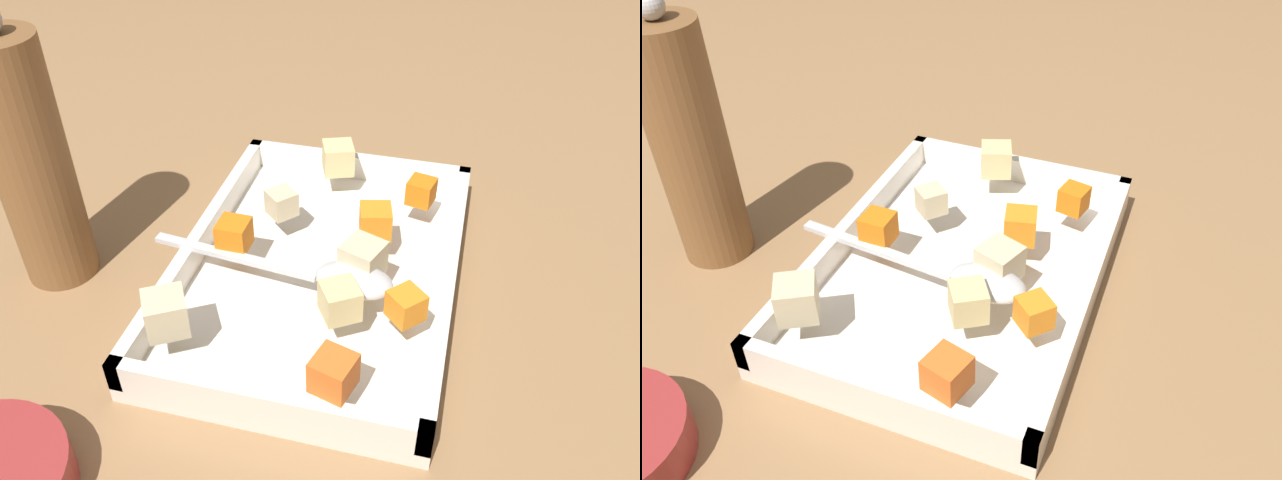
% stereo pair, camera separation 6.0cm
% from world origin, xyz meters
% --- Properties ---
extents(ground_plane, '(4.00, 4.00, 0.00)m').
position_xyz_m(ground_plane, '(0.00, 0.00, 0.00)').
color(ground_plane, '#936D47').
extents(baking_dish, '(0.36, 0.25, 0.04)m').
position_xyz_m(baking_dish, '(0.02, -0.01, 0.01)').
color(baking_dish, white).
rests_on(baking_dish, ground_plane).
extents(carrot_chunk_mid_left, '(0.04, 0.04, 0.03)m').
position_xyz_m(carrot_chunk_mid_left, '(-0.14, -0.05, 0.06)').
color(carrot_chunk_mid_left, orange).
rests_on(carrot_chunk_mid_left, baking_dish).
extents(carrot_chunk_center, '(0.03, 0.03, 0.03)m').
position_xyz_m(carrot_chunk_center, '(0.12, -0.09, 0.06)').
color(carrot_chunk_center, orange).
rests_on(carrot_chunk_center, baking_dish).
extents(carrot_chunk_corner_nw, '(0.03, 0.03, 0.03)m').
position_xyz_m(carrot_chunk_corner_nw, '(-0.00, 0.07, 0.06)').
color(carrot_chunk_corner_nw, orange).
rests_on(carrot_chunk_corner_nw, baking_dish).
extents(carrot_chunk_under_handle, '(0.04, 0.04, 0.03)m').
position_xyz_m(carrot_chunk_under_handle, '(0.05, -0.05, 0.06)').
color(carrot_chunk_under_handle, orange).
rests_on(carrot_chunk_under_handle, baking_dish).
extents(carrot_chunk_near_right, '(0.04, 0.04, 0.03)m').
position_xyz_m(carrot_chunk_near_right, '(-0.05, -0.10, 0.06)').
color(carrot_chunk_near_right, orange).
rests_on(carrot_chunk_near_right, baking_dish).
extents(potato_chunk_far_left, '(0.04, 0.04, 0.03)m').
position_xyz_m(potato_chunk_far_left, '(0.06, 0.05, 0.06)').
color(potato_chunk_far_left, beige).
rests_on(potato_chunk_far_left, baking_dish).
extents(potato_chunk_near_spoon, '(0.05, 0.05, 0.03)m').
position_xyz_m(potato_chunk_near_spoon, '(-0.11, 0.09, 0.06)').
color(potato_chunk_near_spoon, beige).
rests_on(potato_chunk_near_spoon, baking_dish).
extents(potato_chunk_heap_side, '(0.04, 0.04, 0.03)m').
position_xyz_m(potato_chunk_heap_side, '(0.15, 0.01, 0.06)').
color(potato_chunk_heap_side, '#E0CC89').
rests_on(potato_chunk_heap_side, baking_dish).
extents(potato_chunk_corner_ne, '(0.04, 0.04, 0.03)m').
position_xyz_m(potato_chunk_corner_ne, '(-0.06, -0.04, 0.06)').
color(potato_chunk_corner_ne, '#E0CC89').
rests_on(potato_chunk_corner_ne, baking_dish).
extents(potato_chunk_mid_right, '(0.04, 0.04, 0.03)m').
position_xyz_m(potato_chunk_mid_right, '(-0.01, -0.05, 0.06)').
color(potato_chunk_mid_right, beige).
rests_on(potato_chunk_mid_right, baking_dish).
extents(serving_spoon, '(0.05, 0.23, 0.02)m').
position_xyz_m(serving_spoon, '(-0.03, -0.03, 0.05)').
color(serving_spoon, silver).
rests_on(serving_spoon, baking_dish).
extents(pepper_mill, '(0.07, 0.07, 0.26)m').
position_xyz_m(pepper_mill, '(-0.03, 0.25, 0.12)').
color(pepper_mill, brown).
rests_on(pepper_mill, ground_plane).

